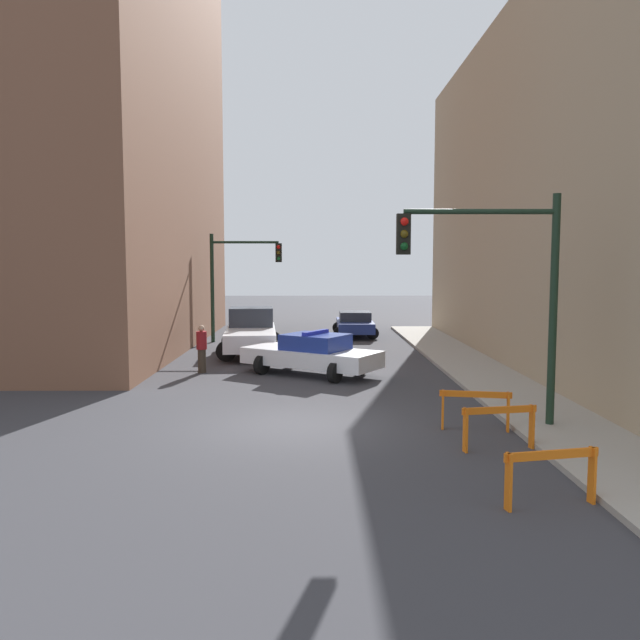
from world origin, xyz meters
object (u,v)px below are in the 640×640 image
object	(u,v)px
white_truck	(251,332)
parked_car_near	(355,323)
traffic_light_near	(502,274)
traffic_light_far	(235,272)
police_car	(312,354)
barrier_back	(475,404)
barrier_front	(551,468)
pedestrian_crossing	(202,348)
barrier_mid	(499,420)

from	to	relation	value
white_truck	parked_car_near	size ratio (longest dim) A/B	1.28
traffic_light_near	parked_car_near	bearing A→B (deg)	96.59
traffic_light_near	traffic_light_far	bearing A→B (deg)	116.61
police_car	white_truck	distance (m)	5.62
parked_car_near	barrier_back	bearing A→B (deg)	-84.69
barrier_back	barrier_front	bearing A→B (deg)	-89.67
traffic_light_near	traffic_light_far	size ratio (longest dim) A/B	1.00
white_truck	pedestrian_crossing	world-z (taller)	white_truck
white_truck	barrier_front	xyz separation A→B (m)	(6.33, -16.62, -0.29)
barrier_front	traffic_light_near	bearing A→B (deg)	83.19
traffic_light_far	white_truck	bearing A→B (deg)	-73.89
police_car	parked_car_near	size ratio (longest dim) A/B	1.15
barrier_back	white_truck	bearing A→B (deg)	117.44
barrier_mid	traffic_light_near	bearing A→B (deg)	73.55
traffic_light_near	barrier_back	xyz separation A→B (m)	(-0.57, -0.11, -2.91)
barrier_mid	barrier_back	distance (m)	1.52
barrier_mid	pedestrian_crossing	bearing A→B (deg)	129.93
white_truck	pedestrian_crossing	bearing A→B (deg)	-110.06
traffic_light_near	barrier_back	bearing A→B (deg)	-169.30
traffic_light_near	police_car	distance (m)	8.71
barrier_front	barrier_back	xyz separation A→B (m)	(-0.03, 4.47, 0.00)
white_truck	parked_car_near	xyz separation A→B (m)	(4.76, 6.33, -0.23)
pedestrian_crossing	parked_car_near	bearing A→B (deg)	142.71
traffic_light_far	white_truck	world-z (taller)	traffic_light_far
parked_car_near	barrier_back	world-z (taller)	parked_car_near
traffic_light_far	barrier_mid	xyz separation A→B (m)	(7.55, -17.66, -2.78)
traffic_light_far	barrier_front	distance (m)	22.11
traffic_light_near	parked_car_near	xyz separation A→B (m)	(-2.12, 18.37, -2.86)
traffic_light_far	white_truck	distance (m)	4.85
traffic_light_near	traffic_light_far	world-z (taller)	traffic_light_near
traffic_light_far	barrier_back	distance (m)	17.99
barrier_front	barrier_mid	xyz separation A→B (m)	(0.07, 2.96, 0.00)
traffic_light_far	barrier_front	bearing A→B (deg)	-70.04
barrier_mid	barrier_back	bearing A→B (deg)	93.47
police_car	barrier_back	bearing A→B (deg)	-119.85
traffic_light_far	parked_car_near	bearing A→B (deg)	21.57
police_car	pedestrian_crossing	distance (m)	3.86
traffic_light_near	barrier_front	xyz separation A→B (m)	(-0.55, -4.58, -2.91)
white_truck	pedestrian_crossing	distance (m)	4.70
pedestrian_crossing	barrier_mid	bearing A→B (deg)	31.57
barrier_front	traffic_light_far	bearing A→B (deg)	109.96
barrier_front	barrier_back	size ratio (longest dim) A/B	0.99
traffic_light_far	parked_car_near	world-z (taller)	traffic_light_far
traffic_light_near	traffic_light_far	distance (m)	17.93
parked_car_near	barrier_front	size ratio (longest dim) A/B	2.74
barrier_mid	barrier_front	bearing A→B (deg)	-91.29
police_car	white_truck	xyz separation A→B (m)	(-2.58, 4.99, 0.18)
traffic_light_near	white_truck	bearing A→B (deg)	119.75
police_car	barrier_front	xyz separation A→B (m)	(3.75, -11.63, -0.11)
police_car	white_truck	size ratio (longest dim) A/B	0.89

